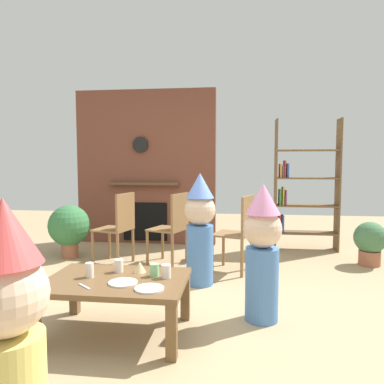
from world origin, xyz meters
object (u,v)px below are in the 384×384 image
Objects in this scene: child_by_the_chairs at (200,226)px; potted_plant_tall at (370,241)px; paper_plate_rear at (123,283)px; paper_cup_center at (154,270)px; paper_cup_near_left at (119,266)px; dining_chair_middle at (173,224)px; bookshelf at (301,189)px; dining_chair_right at (240,229)px; paper_cup_far_left at (90,270)px; child_in_pink at (262,249)px; paper_cup_far_right at (166,271)px; paper_plate_front at (149,288)px; child_with_cone_hat at (8,337)px; dining_chair_left at (119,224)px; paper_cup_near_right at (39,281)px; coffee_table at (116,287)px; birthday_cake_slice at (140,267)px; potted_plant_short at (69,227)px.

child_by_the_chairs is 2.27m from potted_plant_tall.
child_by_the_chairs reaches higher than paper_plate_rear.
paper_cup_center is 1.13m from child_by_the_chairs.
dining_chair_middle reaches higher than paper_cup_near_left.
bookshelf is 2.11× the size of dining_chair_right.
paper_cup_near_left is 0.23m from paper_cup_far_left.
dining_chair_middle is (-0.99, 1.51, -0.08)m from child_in_pink.
paper_cup_far_right is at bearing -14.10° from paper_cup_near_left.
child_with_cone_hat reaches higher than paper_plate_front.
dining_chair_left is at bearing 26.38° from dining_chair_middle.
paper_cup_near_right is at bearing 73.25° from dining_chair_right.
coffee_table is at bearing 0.00° from child_with_cone_hat.
dining_chair_middle is at bearing -173.66° from potted_plant_tall.
paper_cup_near_right is at bearing 2.74° from child_in_pink.
bookshelf is 1.83× the size of coffee_table.
paper_cup_near_left reaches higher than paper_plate_rear.
child_in_pink is at bearing 153.46° from dining_chair_left.
dining_chair_middle is at bearing 80.63° from paper_cup_far_left.
child_with_cone_hat reaches higher than paper_cup_far_left.
child_with_cone_hat reaches higher than dining_chair_middle.
dining_chair_left is (-0.54, 1.64, 0.04)m from paper_cup_near_left.
child_by_the_chairs is at bearing -73.22° from child_in_pink.
paper_cup_far_right is (0.40, -0.10, -0.00)m from paper_cup_near_left.
paper_cup_far_left is 1.90m from dining_chair_middle.
child_with_cone_hat is 2.11× the size of potted_plant_tall.
paper_cup_far_right is at bearing 75.73° from paper_plate_front.
paper_plate_front is (0.30, -0.19, 0.07)m from coffee_table.
paper_cup_near_left is at bearing 105.66° from dining_chair_middle.
coffee_table is 1.91m from dining_chair_right.
paper_cup_far_left is (0.25, 0.26, 0.01)m from paper_cup_near_right.
dining_chair_left is at bearing 108.20° from paper_cup_near_left.
paper_cup_near_right is 0.08× the size of child_with_cone_hat.
potted_plant_tall reaches higher than birthday_cake_slice.
birthday_cake_slice is at bearing 127.64° from dining_chair_left.
coffee_table is 3.33m from potted_plant_tall.
potted_plant_short is at bearing 126.33° from paper_plate_front.
paper_cup_far_right is 0.80m from child_in_pink.
dining_chair_middle is (-0.26, 1.82, 0.04)m from paper_cup_far_right.
paper_plate_rear is at bearing -134.00° from paper_cup_center.
paper_cup_far_left reaches higher than paper_cup_far_right.
child_in_pink reaches higher than paper_cup_far_left.
bookshelf is 2.11× the size of dining_chair_left.
child_in_pink is 2.96m from potted_plant_short.
birthday_cake_slice is 0.09× the size of child_with_cone_hat.
child_in_pink reaches higher than paper_cup_near_right.
potted_plant_tall is at bearing 39.49° from birthday_cake_slice.
paper_cup_far_right is 0.14× the size of potted_plant_short.
paper_cup_center is 1.80m from dining_chair_middle.
child_with_cone_hat is at bearing -89.46° from coffee_table.
child_with_cone_hat reaches higher than dining_chair_left.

